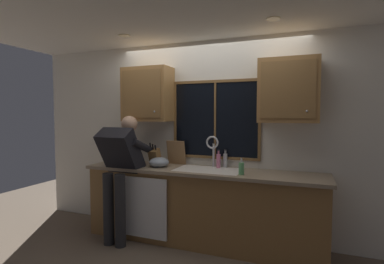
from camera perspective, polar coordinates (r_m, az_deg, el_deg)
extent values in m
cube|color=silver|center=(3.95, 3.42, -1.21)|extent=(5.31, 0.12, 2.55)
cylinder|color=#FFEAB2|center=(3.84, -12.93, 17.67)|extent=(0.14, 0.14, 0.01)
cylinder|color=#FFEAB2|center=(3.24, 15.44, 20.34)|extent=(0.14, 0.14, 0.01)
cube|color=black|center=(3.84, 4.54, 2.39)|extent=(1.10, 0.02, 0.95)
cube|color=brown|center=(3.85, 4.53, 9.74)|extent=(1.17, 0.02, 0.04)
cube|color=brown|center=(3.87, 4.46, -4.92)|extent=(1.17, 0.02, 0.04)
cube|color=brown|center=(4.03, -3.26, 2.45)|extent=(0.04, 0.02, 0.95)
cube|color=brown|center=(3.71, 12.93, 2.28)|extent=(0.03, 0.02, 0.95)
cube|color=brown|center=(3.83, 4.49, 2.39)|extent=(0.02, 0.02, 0.95)
cube|color=olive|center=(3.78, 1.69, -14.33)|extent=(2.91, 0.58, 0.88)
cube|color=gray|center=(3.65, 1.60, -7.53)|extent=(2.97, 0.62, 0.04)
cube|color=white|center=(3.75, -9.17, -14.25)|extent=(0.60, 0.02, 0.74)
cube|color=#9E703D|center=(4.06, -8.54, 7.15)|extent=(0.65, 0.33, 0.72)
cube|color=olive|center=(3.92, -9.79, 7.28)|extent=(0.57, 0.01, 0.62)
sphere|color=#B2B2B7|center=(3.80, -7.28, 3.94)|extent=(0.02, 0.02, 0.02)
cube|color=#9E703D|center=(3.53, 18.16, 7.58)|extent=(0.65, 0.33, 0.72)
cube|color=olive|center=(3.36, 17.99, 7.80)|extent=(0.57, 0.01, 0.62)
sphere|color=#B2B2B7|center=(3.34, 21.28, 3.80)|extent=(0.02, 0.02, 0.02)
cube|color=white|center=(3.63, 3.15, -7.45)|extent=(0.80, 0.46, 0.02)
cube|color=beige|center=(3.71, 0.17, -8.76)|extent=(0.36, 0.42, 0.20)
cube|color=beige|center=(3.59, 6.21, -9.20)|extent=(0.36, 0.42, 0.20)
cube|color=white|center=(3.65, 3.14, -8.99)|extent=(0.04, 0.42, 0.20)
cylinder|color=silver|center=(3.81, 4.19, -4.49)|extent=(0.03, 0.03, 0.30)
torus|color=silver|center=(3.73, 3.93, -2.02)|extent=(0.16, 0.02, 0.16)
cylinder|color=silver|center=(3.80, 5.34, -6.04)|extent=(0.03, 0.03, 0.09)
cylinder|color=#262628|center=(3.86, -15.83, -14.10)|extent=(0.13, 0.13, 0.88)
cylinder|color=#262628|center=(3.76, -13.70, -14.53)|extent=(0.13, 0.13, 0.88)
cube|color=black|center=(3.78, -13.62, -3.72)|extent=(0.44, 0.48, 0.61)
sphere|color=tan|center=(3.92, -12.01, 1.54)|extent=(0.21, 0.21, 0.21)
cylinder|color=black|center=(4.05, -14.72, -2.56)|extent=(0.09, 0.52, 0.26)
cylinder|color=black|center=(3.80, -9.35, -2.86)|extent=(0.09, 0.52, 0.26)
cube|color=brown|center=(3.95, -7.17, -4.88)|extent=(0.12, 0.18, 0.25)
cylinder|color=black|center=(3.90, -8.04, -2.74)|extent=(0.02, 0.05, 0.09)
cylinder|color=black|center=(3.88, -7.58, -2.86)|extent=(0.02, 0.04, 0.08)
cylinder|color=black|center=(3.87, -7.10, -2.99)|extent=(0.02, 0.04, 0.06)
cube|color=#997047|center=(3.99, -3.06, -3.99)|extent=(0.26, 0.09, 0.32)
ellipsoid|color=#8C99A8|center=(3.83, -6.37, -5.84)|extent=(0.26, 0.26, 0.13)
cylinder|color=#59A566|center=(3.37, 9.52, -7.00)|extent=(0.06, 0.06, 0.13)
cylinder|color=silver|center=(3.35, 9.53, -5.52)|extent=(0.02, 0.02, 0.04)
cylinder|color=silver|center=(3.33, 9.47, -5.12)|extent=(0.01, 0.04, 0.01)
cylinder|color=#B7B7BC|center=(3.78, 6.44, -5.51)|extent=(0.05, 0.05, 0.17)
cylinder|color=#929296|center=(3.77, 6.45, -3.87)|extent=(0.02, 0.02, 0.04)
cylinder|color=black|center=(3.76, 6.46, -3.45)|extent=(0.03, 0.03, 0.01)
cylinder|color=pink|center=(3.74, 5.13, -5.61)|extent=(0.05, 0.05, 0.17)
cylinder|color=#AD5B7A|center=(3.73, 5.14, -3.97)|extent=(0.02, 0.02, 0.04)
cylinder|color=black|center=(3.72, 5.14, -3.55)|extent=(0.03, 0.03, 0.01)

